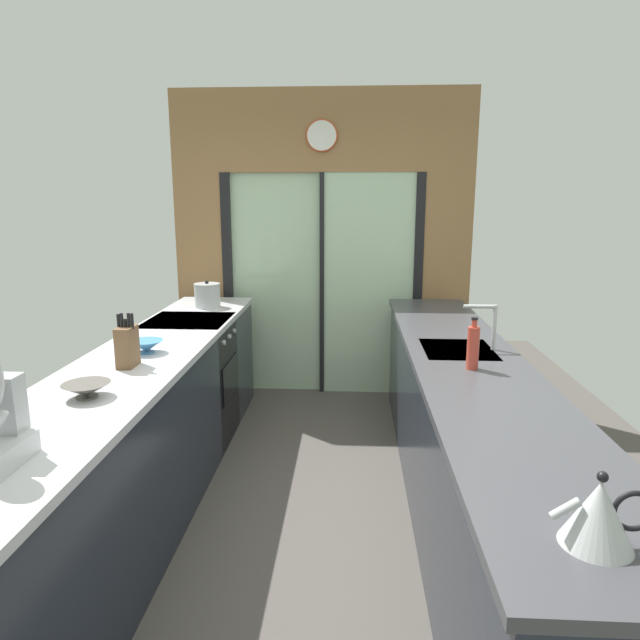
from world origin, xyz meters
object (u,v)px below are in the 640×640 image
Objects in this scene: soap_bottle at (473,347)px; kettle at (599,513)px; mixing_bowl_far at (146,346)px; stock_pot at (207,295)px; mixing_bowl_mid at (86,390)px; oven_range at (191,381)px; knife_block at (127,346)px.

kettle is at bearing -89.93° from soap_bottle.
stock_pot is (-0.00, 1.37, 0.06)m from mixing_bowl_far.
soap_bottle reaches higher than kettle.
mixing_bowl_mid is 0.97× the size of stock_pot.
stock_pot is at bearing 138.43° from soap_bottle.
stock_pot is (0.02, 0.49, 0.56)m from oven_range.
knife_block is at bearing -90.00° from mixing_bowl_far.
kettle reaches higher than oven_range.
soap_bottle reaches higher than oven_range.
mixing_bowl_mid is 0.73m from mixing_bowl_far.
mixing_bowl_far is 0.71× the size of soap_bottle.
mixing_bowl_far is at bearing 136.36° from kettle.
kettle is at bearing -43.64° from mixing_bowl_far.
oven_range is at bearing 124.90° from kettle.
stock_pot is 2.38m from soap_bottle.
knife_block is 1.64m from stock_pot.
soap_bottle is at bearing 90.07° from kettle.
mixing_bowl_mid is 0.80× the size of kettle.
stock_pot is at bearing 90.00° from mixing_bowl_mid.
mixing_bowl_mid is 1.86m from soap_bottle.
mixing_bowl_mid is 2.10m from stock_pot.
kettle is at bearing -28.53° from mixing_bowl_mid.
stock_pot is 3.55m from kettle.
mixing_bowl_mid is at bearing -90.00° from stock_pot.
soap_bottle is at bearing 16.45° from mixing_bowl_mid.
stock_pot is 0.82× the size of kettle.
knife_block is at bearing -90.00° from stock_pot.
knife_block is at bearing 90.00° from mixing_bowl_mid.
soap_bottle is (1.78, -0.21, 0.08)m from mixing_bowl_far.
oven_range is 1.28m from knife_block.
kettle reaches higher than mixing_bowl_far.
mixing_bowl_mid is 0.77× the size of soap_bottle.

